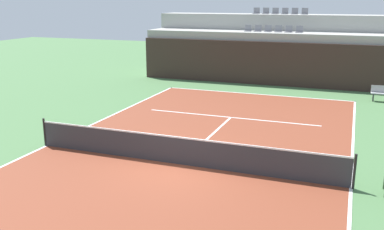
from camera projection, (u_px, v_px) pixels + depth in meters
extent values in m
plane|color=#477042|center=(180.00, 164.00, 14.57)|extent=(80.00, 80.00, 0.00)
cube|color=brown|center=(180.00, 164.00, 14.56)|extent=(11.00, 24.00, 0.01)
cube|color=white|center=(256.00, 94.00, 25.37)|extent=(11.00, 0.10, 0.00)
cube|color=white|center=(47.00, 146.00, 16.41)|extent=(0.10, 24.00, 0.00)
cube|color=white|center=(351.00, 188.00, 12.71)|extent=(0.10, 24.00, 0.00)
cube|color=white|center=(231.00, 117.00, 20.35)|extent=(8.26, 0.10, 0.00)
cube|color=white|center=(209.00, 137.00, 17.46)|extent=(0.10, 6.40, 0.00)
cube|color=#33231E|center=(268.00, 64.00, 27.81)|extent=(17.25, 0.30, 2.79)
cube|color=#9E9E99|center=(272.00, 57.00, 28.97)|extent=(17.25, 2.40, 3.31)
cube|color=#9E9E99|center=(278.00, 45.00, 31.00)|extent=(17.25, 2.40, 4.39)
cube|color=slate|center=(248.00, 31.00, 29.11)|extent=(0.44, 0.44, 0.04)
cube|color=slate|center=(248.00, 28.00, 29.23)|extent=(0.44, 0.04, 0.40)
cube|color=slate|center=(258.00, 31.00, 28.88)|extent=(0.44, 0.44, 0.04)
cube|color=slate|center=(258.00, 28.00, 29.00)|extent=(0.44, 0.04, 0.40)
cube|color=slate|center=(268.00, 32.00, 28.65)|extent=(0.44, 0.44, 0.04)
cube|color=slate|center=(268.00, 28.00, 28.77)|extent=(0.44, 0.04, 0.40)
cube|color=slate|center=(278.00, 32.00, 28.42)|extent=(0.44, 0.44, 0.04)
cube|color=slate|center=(279.00, 28.00, 28.54)|extent=(0.44, 0.04, 0.40)
cube|color=slate|center=(288.00, 32.00, 28.19)|extent=(0.44, 0.44, 0.04)
cube|color=slate|center=(289.00, 28.00, 28.31)|extent=(0.44, 0.04, 0.40)
cube|color=slate|center=(299.00, 32.00, 27.96)|extent=(0.44, 0.44, 0.04)
cube|color=slate|center=(300.00, 29.00, 28.08)|extent=(0.44, 0.04, 0.40)
cube|color=slate|center=(256.00, 14.00, 31.00)|extent=(0.44, 0.44, 0.04)
cube|color=slate|center=(257.00, 10.00, 31.13)|extent=(0.44, 0.04, 0.40)
cube|color=slate|center=(265.00, 14.00, 30.77)|extent=(0.44, 0.44, 0.04)
cube|color=slate|center=(266.00, 10.00, 30.89)|extent=(0.44, 0.04, 0.40)
cube|color=slate|center=(275.00, 14.00, 30.54)|extent=(0.44, 0.44, 0.04)
cube|color=slate|center=(276.00, 11.00, 30.66)|extent=(0.44, 0.04, 0.40)
cube|color=slate|center=(285.00, 14.00, 30.31)|extent=(0.44, 0.44, 0.04)
cube|color=slate|center=(285.00, 11.00, 30.43)|extent=(0.44, 0.04, 0.40)
cube|color=slate|center=(294.00, 14.00, 30.08)|extent=(0.44, 0.44, 0.04)
cube|color=slate|center=(295.00, 11.00, 30.20)|extent=(0.44, 0.04, 0.40)
cube|color=slate|center=(304.00, 14.00, 29.85)|extent=(0.44, 0.44, 0.04)
cube|color=slate|center=(305.00, 11.00, 29.97)|extent=(0.44, 0.04, 0.40)
cylinder|color=black|center=(45.00, 132.00, 16.29)|extent=(0.08, 0.08, 1.07)
cylinder|color=black|center=(355.00, 171.00, 12.56)|extent=(0.08, 0.08, 1.07)
cube|color=#333338|center=(180.00, 151.00, 14.44)|extent=(10.90, 0.02, 0.92)
cube|color=white|center=(179.00, 138.00, 14.32)|extent=(10.90, 0.04, 0.05)
cube|color=#2D2D33|center=(373.00, 98.00, 23.50)|extent=(0.06, 0.06, 0.42)
cube|color=#2D2D33|center=(373.00, 97.00, 23.76)|extent=(0.06, 0.06, 0.42)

